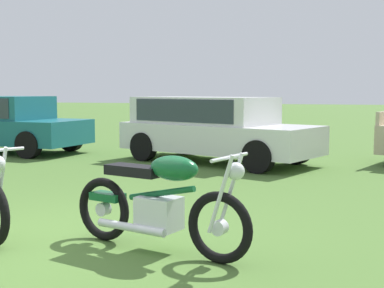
# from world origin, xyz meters

# --- Properties ---
(ground_plane) EXTENTS (120.00, 120.00, 0.00)m
(ground_plane) POSITION_xyz_m (0.00, 0.00, 0.00)
(ground_plane) COLOR #476B2D
(motorcycle_green) EXTENTS (2.01, 0.85, 1.02)m
(motorcycle_green) POSITION_xyz_m (1.17, 0.06, 0.48)
(motorcycle_green) COLOR black
(motorcycle_green) RESTS_ON ground
(car_teal) EXTENTS (4.36, 2.21, 1.43)m
(car_teal) POSITION_xyz_m (-5.63, 6.89, 0.80)
(car_teal) COLOR #19606B
(car_teal) RESTS_ON ground
(car_white) EXTENTS (4.70, 3.16, 1.43)m
(car_white) POSITION_xyz_m (-0.06, 6.61, 0.83)
(car_white) COLOR silver
(car_white) RESTS_ON ground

